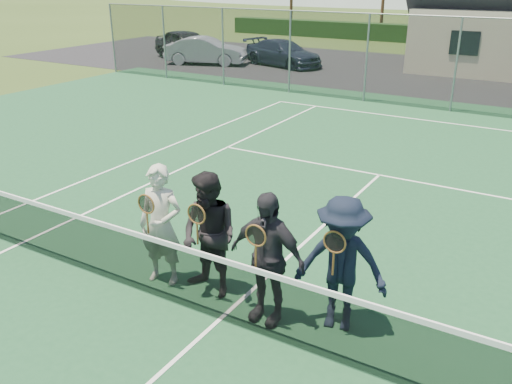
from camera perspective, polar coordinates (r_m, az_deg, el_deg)
ground at (r=25.50m, az=22.87°, el=10.75°), size 220.00×220.00×0.00m
court_surface at (r=7.36m, az=-3.82°, el=-13.34°), size 30.00×30.00×0.02m
tarmac_carpark at (r=26.35m, az=14.16°, el=12.12°), size 40.00×12.00×0.01m
car_a at (r=29.62m, az=-7.30°, el=15.12°), size 4.84×3.37×1.53m
car_b at (r=27.94m, az=-5.31°, el=14.58°), size 4.26×2.63×1.33m
car_c at (r=27.38m, az=2.86°, el=14.40°), size 4.58×2.85×1.24m
court_markings at (r=7.36m, az=-3.82°, el=-13.24°), size 11.03×23.83×0.01m
tennis_net at (r=7.07m, az=-3.93°, el=-9.84°), size 11.68×0.08×1.10m
perimeter_fence at (r=18.93m, az=20.32°, el=12.42°), size 30.07×0.07×3.02m
player_a at (r=7.87m, az=-9.97°, el=-3.46°), size 0.73×0.56×1.80m
player_b at (r=7.49m, az=-4.92°, el=-4.60°), size 0.98×0.82×1.80m
player_c at (r=6.91m, az=1.12°, el=-6.93°), size 1.06×0.51×1.80m
player_d at (r=6.84m, az=8.96°, el=-7.53°), size 1.28×0.91×1.80m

